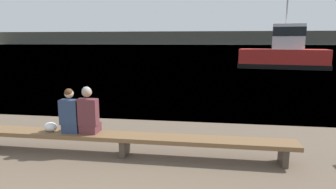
{
  "coord_description": "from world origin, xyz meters",
  "views": [
    {
      "loc": [
        2.21,
        -2.42,
        2.45
      ],
      "look_at": [
        0.86,
        6.51,
        0.81
      ],
      "focal_mm": 32.0,
      "sensor_mm": 36.0,
      "label": 1
    }
  ],
  "objects_px": {
    "bench_main": "(125,138)",
    "tugboat_red": "(284,54)",
    "person_left": "(71,114)",
    "shopping_bag": "(50,127)",
    "person_right": "(88,113)"
  },
  "relations": [
    {
      "from": "person_left",
      "to": "tugboat_red",
      "type": "distance_m",
      "value": 23.65
    },
    {
      "from": "bench_main",
      "to": "person_right",
      "type": "xyz_separation_m",
      "value": [
        -0.79,
        0.01,
        0.52
      ]
    },
    {
      "from": "bench_main",
      "to": "shopping_bag",
      "type": "relative_size",
      "value": 24.45
    },
    {
      "from": "shopping_bag",
      "to": "person_left",
      "type": "bearing_deg",
      "value": 0.57
    },
    {
      "from": "person_left",
      "to": "tugboat_red",
      "type": "relative_size",
      "value": 0.12
    },
    {
      "from": "person_right",
      "to": "tugboat_red",
      "type": "xyz_separation_m",
      "value": [
        8.73,
        21.81,
        0.3
      ]
    },
    {
      "from": "bench_main",
      "to": "person_right",
      "type": "relative_size",
      "value": 6.91
    },
    {
      "from": "bench_main",
      "to": "tugboat_red",
      "type": "xyz_separation_m",
      "value": [
        7.94,
        21.82,
        0.83
      ]
    },
    {
      "from": "person_right",
      "to": "shopping_bag",
      "type": "distance_m",
      "value": 0.96
    },
    {
      "from": "bench_main",
      "to": "tugboat_red",
      "type": "relative_size",
      "value": 0.91
    },
    {
      "from": "person_right",
      "to": "shopping_bag",
      "type": "bearing_deg",
      "value": -179.84
    },
    {
      "from": "bench_main",
      "to": "shopping_bag",
      "type": "xyz_separation_m",
      "value": [
        -1.7,
        0.0,
        0.18
      ]
    },
    {
      "from": "bench_main",
      "to": "person_right",
      "type": "bearing_deg",
      "value": 179.53
    },
    {
      "from": "shopping_bag",
      "to": "bench_main",
      "type": "bearing_deg",
      "value": -0.13
    },
    {
      "from": "person_left",
      "to": "tugboat_red",
      "type": "height_order",
      "value": "tugboat_red"
    }
  ]
}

